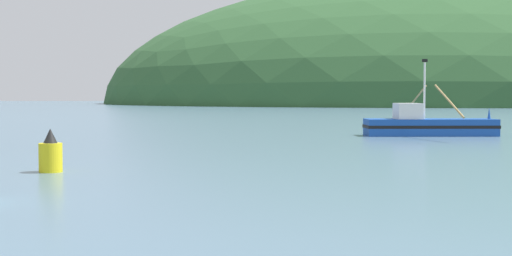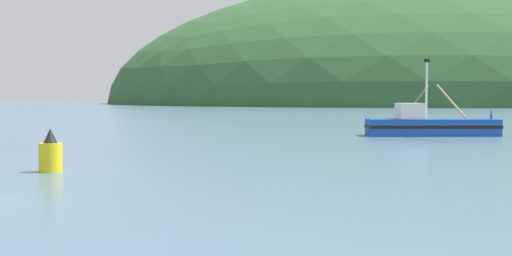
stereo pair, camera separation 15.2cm
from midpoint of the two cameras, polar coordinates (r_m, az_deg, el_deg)
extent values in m
ellipsoid|color=#2D562D|center=(229.50, 15.05, 1.92)|extent=(209.15, 167.32, 76.26)
cube|color=#19479E|center=(46.84, 14.00, 0.05)|extent=(8.32, 2.56, 1.08)
cube|color=black|center=(46.84, 14.00, 0.12)|extent=(8.40, 2.58, 0.19)
cone|color=#19479E|center=(47.92, 18.40, 1.11)|extent=(0.21, 0.21, 0.70)
cube|color=silver|center=(46.45, 12.28, 1.33)|extent=(1.60, 2.04, 1.01)
cylinder|color=silver|center=(46.69, 13.57, 2.92)|extent=(0.12, 0.12, 3.60)
cube|color=black|center=(46.74, 13.60, 5.27)|extent=(0.36, 0.04, 0.20)
cylinder|color=#997F4C|center=(50.66, 12.87, 2.24)|extent=(0.33, 5.77, 1.95)
cylinder|color=#997F4C|center=(42.94, 15.40, 2.15)|extent=(0.33, 5.77, 1.95)
cylinder|color=yellow|center=(25.05, -15.95, -2.29)|extent=(0.78, 0.78, 0.98)
cone|color=black|center=(25.00, -15.97, -0.60)|extent=(0.47, 0.47, 0.50)
camera|label=1|loc=(0.08, -89.83, 0.01)|focal=50.00mm
camera|label=2|loc=(0.08, 90.17, -0.01)|focal=50.00mm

